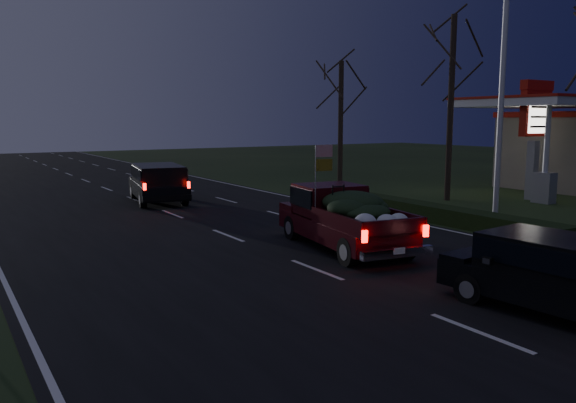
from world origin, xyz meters
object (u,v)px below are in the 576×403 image
pickup_truck (343,214)px  lead_suv (158,179)px  rear_suv (565,269)px  light_pole (503,71)px  gas_price_pylon (535,120)px

pickup_truck → lead_suv: pickup_truck is taller
lead_suv → rear_suv: 18.84m
pickup_truck → rear_suv: bearing=-80.9°
pickup_truck → rear_suv: (-0.01, -6.85, -0.09)m
light_pole → rear_suv: (-7.43, -7.25, -4.55)m
gas_price_pylon → pickup_truck: (-13.92, -3.40, -2.75)m
gas_price_pylon → lead_suv: (-15.32, 8.55, -2.70)m
gas_price_pylon → pickup_truck: bearing=-166.3°
light_pole → gas_price_pylon: size_ratio=1.64×
lead_suv → pickup_truck: bearing=-73.1°
light_pole → lead_suv: 15.18m
gas_price_pylon → light_pole: bearing=-155.3°
rear_suv → lead_suv: bearing=89.3°
gas_price_pylon → lead_suv: 17.75m
light_pole → pickup_truck: bearing=-176.9°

